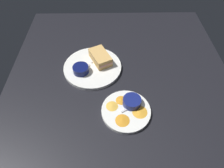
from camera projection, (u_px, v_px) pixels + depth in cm
name	position (u px, v px, depth cm)	size (l,w,h in cm)	color
ground_plane	(119.00, 72.00, 100.85)	(110.00, 110.00, 3.00)	black
plate_sandwich_main	(93.00, 67.00, 99.92)	(29.25, 29.25, 1.60)	white
sandwich_half_near	(100.00, 57.00, 100.01)	(15.02, 12.56, 4.80)	tan
ramekin_dark_sauce	(81.00, 69.00, 95.41)	(7.76, 7.76, 3.39)	#0C144C
spoon_by_dark_ramekin	(89.00, 64.00, 99.58)	(8.68, 7.26, 0.80)	silver
plate_chips_companion	(126.00, 111.00, 83.08)	(20.88, 20.88, 1.60)	white
ramekin_light_gravy	(132.00, 101.00, 83.19)	(7.82, 7.82, 3.20)	navy
spoon_by_gravy_ramekin	(135.00, 105.00, 83.65)	(6.04, 9.36, 0.80)	silver
plantain_chip_scatter	(126.00, 110.00, 81.98)	(17.45, 18.95, 0.60)	orange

